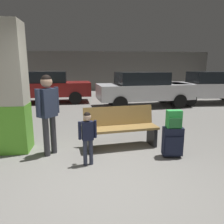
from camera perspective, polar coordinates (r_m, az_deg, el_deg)
ground_plane at (r=7.16m, az=-4.61°, el=-2.56°), size 18.00×18.00×0.10m
garage_back_wall at (r=15.79m, az=-6.18°, el=10.78°), size 18.00×0.12×2.80m
structural_pillar at (r=4.79m, az=-25.21°, el=5.49°), size 0.57×0.57×2.63m
bench at (r=4.72m, az=2.34°, el=-4.13°), size 1.65×0.73×0.89m
suitcase at (r=4.39m, az=15.89°, el=-7.57°), size 0.40×0.27×0.60m
backpack_bright at (r=4.26m, az=16.24°, el=-1.86°), size 0.29×0.21×0.34m
child at (r=3.82m, az=-6.56°, el=-5.58°), size 0.33×0.19×0.99m
adult at (r=4.35m, az=-16.74°, el=1.41°), size 0.39×0.44×1.61m
parked_car_side at (r=11.35m, az=24.80°, el=6.21°), size 4.19×1.98×1.51m
parked_car_far at (r=10.98m, az=-16.94°, el=6.63°), size 4.18×1.96×1.51m
parked_car_near at (r=9.58m, az=8.37°, el=6.29°), size 4.23×2.08×1.51m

